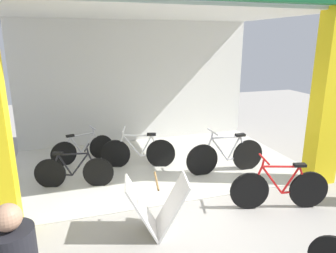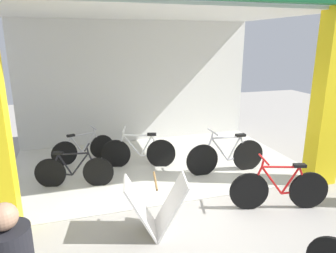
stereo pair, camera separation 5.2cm
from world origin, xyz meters
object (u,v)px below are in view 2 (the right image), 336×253
Objects in this scene: bicycle_parked_1 at (279,189)px; bicycle_inside_0 at (139,152)px; sandwich_board_sign at (156,207)px; bicycle_inside_2 at (226,156)px; bicycle_inside_3 at (83,149)px; bicycle_inside_1 at (74,171)px.

bicycle_inside_0 is at bearing 127.87° from bicycle_parked_1.
sandwich_board_sign is (-2.16, -0.06, 0.06)m from bicycle_parked_1.
bicycle_inside_2 reaches higher than bicycle_parked_1.
bicycle_inside_0 is 3.09m from bicycle_parked_1.
bicycle_inside_2 reaches higher than bicycle_inside_3.
bicycle_inside_2 is at bearing 39.73° from sandwich_board_sign.
bicycle_inside_1 is at bearing -100.01° from bicycle_inside_3.
bicycle_inside_3 is 3.32m from sandwich_board_sign.
sandwich_board_sign is at bearing -140.27° from bicycle_inside_2.
bicycle_inside_3 is at bearing 134.31° from bicycle_parked_1.
bicycle_inside_1 is 3.13m from bicycle_inside_2.
bicycle_inside_2 is 1.61m from bicycle_parked_1.
bicycle_inside_0 is 1.61× the size of sandwich_board_sign.
bicycle_inside_1 is 1.31m from bicycle_inside_3.
bicycle_inside_0 is 1.92m from bicycle_inside_2.
bicycle_inside_2 is 1.23× the size of bicycle_inside_3.
sandwich_board_sign is (0.90, -3.20, 0.10)m from bicycle_inside_3.
bicycle_inside_2 is 1.77× the size of sandwich_board_sign.
bicycle_inside_2 is 1.08× the size of bicycle_parked_1.
bicycle_inside_3 is 4.39m from bicycle_parked_1.
bicycle_parked_1 is 2.16m from sandwich_board_sign.
bicycle_inside_0 reaches higher than bicycle_inside_1.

